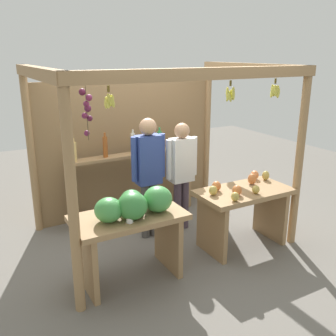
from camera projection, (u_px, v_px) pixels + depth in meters
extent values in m
plane|color=slate|center=(161.00, 235.00, 5.22)|extent=(12.00, 12.00, 0.00)
cylinder|color=#99754C|center=(72.00, 202.00, 3.38)|extent=(0.10, 0.10, 2.27)
cylinder|color=#99754C|center=(299.00, 159.00, 4.71)|extent=(0.10, 0.10, 2.27)
cylinder|color=#99754C|center=(31.00, 152.00, 5.06)|extent=(0.10, 0.10, 2.27)
cylinder|color=#99754C|center=(207.00, 131.00, 6.39)|extent=(0.10, 0.10, 2.27)
cube|color=#99754C|center=(208.00, 74.00, 3.73)|extent=(2.96, 0.12, 0.12)
cube|color=#99754C|center=(38.00, 73.00, 3.91)|extent=(0.12, 2.11, 0.12)
cube|color=#99754C|center=(251.00, 68.00, 5.24)|extent=(0.12, 2.11, 0.12)
cube|color=olive|center=(129.00, 148.00, 5.77)|extent=(2.86, 0.04, 2.05)
cylinder|color=brown|center=(276.00, 81.00, 4.30)|extent=(0.02, 0.02, 0.06)
ellipsoid|color=#D1CC4C|center=(277.00, 91.00, 4.35)|extent=(0.04, 0.06, 0.14)
ellipsoid|color=#D1CC4C|center=(275.00, 91.00, 4.37)|extent=(0.05, 0.05, 0.14)
ellipsoid|color=#D1CC4C|center=(273.00, 91.00, 4.36)|extent=(0.08, 0.04, 0.14)
ellipsoid|color=#D1CC4C|center=(272.00, 92.00, 4.35)|extent=(0.08, 0.06, 0.14)
ellipsoid|color=#D1CC4C|center=(272.00, 91.00, 4.32)|extent=(0.04, 0.05, 0.14)
ellipsoid|color=#D1CC4C|center=(274.00, 90.00, 4.31)|extent=(0.05, 0.08, 0.14)
ellipsoid|color=#D1CC4C|center=(275.00, 91.00, 4.30)|extent=(0.05, 0.05, 0.14)
ellipsoid|color=#D1CC4C|center=(277.00, 91.00, 4.31)|extent=(0.06, 0.04, 0.14)
ellipsoid|color=#D1CC4C|center=(278.00, 93.00, 4.33)|extent=(0.06, 0.06, 0.14)
cylinder|color=brown|center=(231.00, 83.00, 4.00)|extent=(0.02, 0.02, 0.06)
ellipsoid|color=#D1CC4C|center=(233.00, 94.00, 4.05)|extent=(0.04, 0.06, 0.15)
ellipsoid|color=#D1CC4C|center=(229.00, 95.00, 4.07)|extent=(0.08, 0.06, 0.15)
ellipsoid|color=#D1CC4C|center=(228.00, 93.00, 4.03)|extent=(0.06, 0.07, 0.15)
ellipsoid|color=#D1CC4C|center=(229.00, 95.00, 4.00)|extent=(0.07, 0.08, 0.15)
ellipsoid|color=#D1CC4C|center=(233.00, 94.00, 4.01)|extent=(0.06, 0.05, 0.15)
cylinder|color=brown|center=(108.00, 89.00, 3.39)|extent=(0.02, 0.02, 0.06)
ellipsoid|color=#D1CC4C|center=(112.00, 101.00, 3.43)|extent=(0.04, 0.07, 0.12)
ellipsoid|color=#D1CC4C|center=(111.00, 100.00, 3.45)|extent=(0.05, 0.05, 0.12)
ellipsoid|color=#D1CC4C|center=(107.00, 100.00, 3.44)|extent=(0.08, 0.04, 0.12)
ellipsoid|color=#D1CC4C|center=(106.00, 103.00, 3.42)|extent=(0.06, 0.07, 0.12)
ellipsoid|color=#D1CC4C|center=(107.00, 103.00, 3.40)|extent=(0.05, 0.07, 0.12)
ellipsoid|color=#D1CC4C|center=(109.00, 100.00, 3.39)|extent=(0.07, 0.04, 0.12)
ellipsoid|color=#D1CC4C|center=(113.00, 102.00, 3.41)|extent=(0.07, 0.06, 0.12)
cylinder|color=#4C422D|center=(87.00, 112.00, 3.66)|extent=(0.01, 0.01, 0.55)
sphere|color=#47142D|center=(82.00, 92.00, 3.61)|extent=(0.07, 0.07, 0.07)
sphere|color=#601E42|center=(89.00, 98.00, 3.60)|extent=(0.07, 0.07, 0.07)
sphere|color=#601E42|center=(86.00, 104.00, 3.62)|extent=(0.06, 0.06, 0.06)
sphere|color=#511938|center=(88.00, 108.00, 3.64)|extent=(0.07, 0.07, 0.07)
sphere|color=#601E42|center=(85.00, 116.00, 3.65)|extent=(0.06, 0.06, 0.06)
sphere|color=#47142D|center=(90.00, 118.00, 3.67)|extent=(0.06, 0.06, 0.06)
sphere|color=#601E42|center=(87.00, 133.00, 3.74)|extent=(0.06, 0.06, 0.06)
cube|color=#99754C|center=(129.00, 217.00, 4.01)|extent=(1.20, 0.64, 0.06)
cube|color=#99754C|center=(87.00, 261.00, 3.90)|extent=(0.06, 0.58, 0.71)
cube|color=#99754C|center=(168.00, 240.00, 4.34)|extent=(0.06, 0.58, 0.71)
ellipsoid|color=#38843D|center=(132.00, 200.00, 4.07)|extent=(0.26, 0.26, 0.24)
ellipsoid|color=#429347|center=(109.00, 210.00, 3.81)|extent=(0.36, 0.36, 0.25)
ellipsoid|color=#429347|center=(158.00, 199.00, 4.05)|extent=(0.42, 0.42, 0.28)
ellipsoid|color=#38843D|center=(132.00, 206.00, 3.86)|extent=(0.32, 0.32, 0.29)
cylinder|color=white|center=(130.00, 218.00, 3.80)|extent=(0.07, 0.07, 0.09)
cube|color=#99754C|center=(244.00, 192.00, 4.74)|extent=(1.20, 0.64, 0.06)
cube|color=#99754C|center=(212.00, 228.00, 4.63)|extent=(0.06, 0.58, 0.71)
cube|color=#99754C|center=(270.00, 213.00, 5.07)|extent=(0.06, 0.58, 0.71)
ellipsoid|color=#B79E47|center=(256.00, 189.00, 4.59)|extent=(0.13, 0.13, 0.10)
ellipsoid|color=#CC7038|center=(252.00, 179.00, 4.91)|extent=(0.11, 0.11, 0.15)
ellipsoid|color=#B79E47|center=(266.00, 175.00, 5.07)|extent=(0.12, 0.12, 0.13)
ellipsoid|color=#CC7038|center=(237.00, 190.00, 4.53)|extent=(0.13, 0.13, 0.13)
ellipsoid|color=#E07F47|center=(255.00, 175.00, 5.10)|extent=(0.14, 0.14, 0.12)
ellipsoid|color=#B79E47|center=(235.00, 197.00, 4.35)|extent=(0.13, 0.13, 0.11)
ellipsoid|color=#B79E47|center=(213.00, 190.00, 4.54)|extent=(0.12, 0.12, 0.12)
ellipsoid|color=#CC7038|center=(216.00, 186.00, 4.67)|extent=(0.14, 0.14, 0.13)
cube|color=#99754C|center=(73.00, 196.00, 5.25)|extent=(0.05, 0.20, 1.00)
cube|color=#99754C|center=(187.00, 176.00, 6.11)|extent=(0.05, 0.20, 1.00)
cube|color=#99754C|center=(133.00, 155.00, 5.54)|extent=(1.86, 0.22, 0.04)
cylinder|color=#D8B266|center=(74.00, 152.00, 5.09)|extent=(0.07, 0.07, 0.26)
cylinder|color=#D8B266|center=(73.00, 140.00, 5.04)|extent=(0.03, 0.03, 0.06)
cylinder|color=#994C1E|center=(105.00, 147.00, 5.29)|extent=(0.07, 0.07, 0.29)
cylinder|color=#994C1E|center=(105.00, 135.00, 5.24)|extent=(0.03, 0.03, 0.06)
cylinder|color=silver|center=(133.00, 144.00, 5.49)|extent=(0.07, 0.07, 0.29)
cylinder|color=silver|center=(133.00, 132.00, 5.44)|extent=(0.03, 0.03, 0.06)
cylinder|color=#338C4C|center=(160.00, 141.00, 5.69)|extent=(0.07, 0.07, 0.28)
cylinder|color=#338C4C|center=(160.00, 129.00, 5.64)|extent=(0.03, 0.03, 0.06)
cylinder|color=#994C1E|center=(184.00, 139.00, 5.90)|extent=(0.08, 0.08, 0.25)
cylinder|color=#994C1E|center=(185.00, 129.00, 5.86)|extent=(0.03, 0.03, 0.06)
cylinder|color=#4B4745|center=(145.00, 211.00, 5.06)|extent=(0.11, 0.11, 0.76)
cylinder|color=#4B4745|center=(153.00, 209.00, 5.12)|extent=(0.11, 0.11, 0.76)
cube|color=#2D428C|center=(148.00, 160.00, 4.88)|extent=(0.32, 0.19, 0.64)
cylinder|color=#2D428C|center=(134.00, 159.00, 4.78)|extent=(0.08, 0.08, 0.58)
cylinder|color=#2D428C|center=(162.00, 155.00, 4.97)|extent=(0.08, 0.08, 0.58)
sphere|color=tan|center=(148.00, 127.00, 4.76)|extent=(0.22, 0.22, 0.22)
cylinder|color=#493A48|center=(177.00, 206.00, 5.30)|extent=(0.11, 0.11, 0.71)
cylinder|color=#493A48|center=(185.00, 204.00, 5.36)|extent=(0.11, 0.11, 0.71)
cube|color=white|center=(182.00, 160.00, 5.14)|extent=(0.32, 0.19, 0.60)
cylinder|color=white|center=(169.00, 160.00, 5.04)|extent=(0.08, 0.08, 0.54)
cylinder|color=white|center=(194.00, 156.00, 5.22)|extent=(0.08, 0.08, 0.54)
sphere|color=tan|center=(182.00, 131.00, 5.02)|extent=(0.21, 0.21, 0.21)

